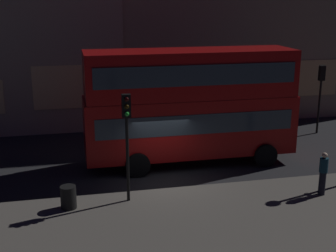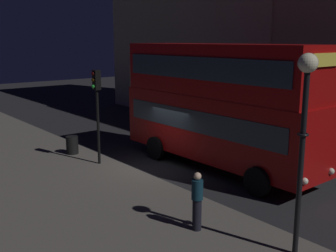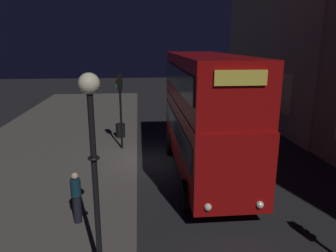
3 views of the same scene
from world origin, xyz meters
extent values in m
plane|color=#232326|center=(0.00, 0.00, 0.00)|extent=(80.00, 80.00, 0.00)
cube|color=#5B564F|center=(0.00, -5.61, 0.06)|extent=(44.00, 9.47, 0.12)
cube|color=#F9E09E|center=(-13.04, 8.50, 2.29)|extent=(2.77, 0.06, 2.52)
cube|color=#F2D18C|center=(-8.71, 8.50, 2.31)|extent=(2.77, 0.06, 1.89)
cube|color=#F2D18C|center=(-4.38, 8.50, 2.72)|extent=(2.77, 0.06, 2.47)
cube|color=#E5C67F|center=(2.85, 8.63, 2.45)|extent=(2.85, 0.06, 2.12)
cube|color=#9E0C0C|center=(1.64, 2.19, 1.89)|extent=(9.74, 2.58, 2.69)
cube|color=#9E0C0C|center=(1.64, 2.19, 4.30)|extent=(9.55, 2.53, 2.12)
cube|color=#2D3842|center=(1.64, 2.19, 2.23)|extent=(8.96, 2.64, 0.90)
cube|color=#2D3842|center=(1.64, 2.19, 4.40)|extent=(8.96, 2.64, 0.90)
cube|color=#F2D84C|center=(6.46, 2.18, 4.88)|extent=(0.08, 1.54, 0.44)
sphere|color=white|center=(6.53, 3.02, 0.90)|extent=(0.24, 0.24, 0.24)
sphere|color=white|center=(6.53, 1.35, 0.90)|extent=(0.24, 0.24, 0.24)
cylinder|color=black|center=(4.96, 3.52, 0.55)|extent=(1.10, 0.24, 1.10)
cylinder|color=black|center=(4.95, 0.85, 0.55)|extent=(1.10, 0.24, 1.10)
cylinder|color=black|center=(-1.03, 3.53, 0.55)|extent=(1.10, 0.24, 1.10)
cylinder|color=black|center=(-1.04, 0.86, 0.55)|extent=(1.10, 0.24, 1.10)
cylinder|color=black|center=(-1.80, -1.70, 1.77)|extent=(0.12, 0.12, 3.29)
cube|color=black|center=(-1.80, -1.70, 3.84)|extent=(0.33, 0.26, 0.85)
sphere|color=black|center=(-1.80, -1.85, 4.11)|extent=(0.17, 0.17, 0.17)
sphere|color=black|center=(-1.80, -1.85, 3.84)|extent=(0.17, 0.17, 0.17)
sphere|color=green|center=(-1.80, -1.85, 3.57)|extent=(0.17, 0.17, 0.17)
cylinder|color=black|center=(8.31, -1.77, 2.45)|extent=(0.14, 0.14, 4.66)
torus|color=black|center=(8.31, -1.77, 3.28)|extent=(0.28, 0.28, 0.06)
sphere|color=#F9EFC6|center=(8.31, -1.77, 4.99)|extent=(0.47, 0.47, 0.47)
cylinder|color=black|center=(5.71, -2.80, 0.59)|extent=(0.27, 0.27, 0.94)
cylinder|color=#0F2D3D|center=(5.71, -2.80, 1.35)|extent=(0.33, 0.33, 0.58)
sphere|color=beige|center=(5.71, -2.80, 1.75)|extent=(0.22, 0.22, 0.22)
cylinder|color=black|center=(-4.04, -1.90, 0.55)|extent=(0.58, 0.58, 0.86)
camera|label=1|loc=(-3.83, -17.93, 7.62)|focal=49.38mm
camera|label=2|loc=(13.73, -10.41, 5.53)|focal=43.86mm
camera|label=3|loc=(15.34, -0.71, 5.85)|focal=34.16mm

